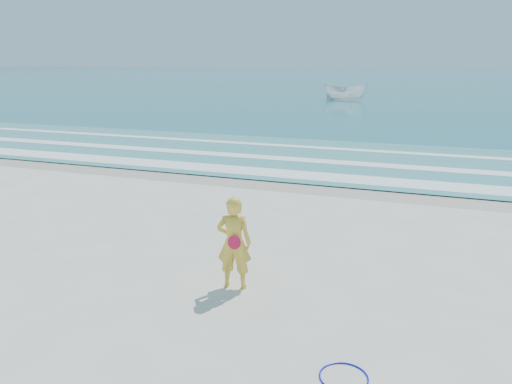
% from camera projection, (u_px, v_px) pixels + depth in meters
% --- Properties ---
extents(ground, '(400.00, 400.00, 0.00)m').
position_uv_depth(ground, '(187.00, 291.00, 9.80)').
color(ground, silver).
rests_on(ground, ground).
extents(wet_sand, '(400.00, 2.40, 0.00)m').
position_uv_depth(wet_sand, '(303.00, 185.00, 17.97)').
color(wet_sand, '#B2A893').
rests_on(wet_sand, ground).
extents(ocean, '(400.00, 190.00, 0.04)m').
position_uv_depth(ocean, '(418.00, 80.00, 105.15)').
color(ocean, '#19727F').
rests_on(ocean, ground).
extents(shallow, '(400.00, 10.00, 0.01)m').
position_uv_depth(shallow, '(331.00, 158.00, 22.50)').
color(shallow, '#59B7AD').
rests_on(shallow, ocean).
extents(foam_near, '(400.00, 1.40, 0.01)m').
position_uv_depth(foam_near, '(312.00, 176.00, 19.14)').
color(foam_near, white).
rests_on(foam_near, shallow).
extents(foam_mid, '(400.00, 0.90, 0.01)m').
position_uv_depth(foam_mid, '(327.00, 161.00, 21.78)').
color(foam_mid, white).
rests_on(foam_mid, shallow).
extents(foam_far, '(400.00, 0.60, 0.01)m').
position_uv_depth(foam_far, '(341.00, 149.00, 24.77)').
color(foam_far, white).
rests_on(foam_far, shallow).
extents(hoop, '(0.73, 0.73, 0.03)m').
position_uv_depth(hoop, '(344.00, 377.00, 7.13)').
color(hoop, '#0C0FD8').
rests_on(hoop, ground).
extents(boat, '(5.11, 2.59, 1.89)m').
position_uv_depth(boat, '(346.00, 91.00, 53.07)').
color(boat, white).
rests_on(boat, ocean).
extents(woman, '(0.76, 0.57, 1.87)m').
position_uv_depth(woman, '(234.00, 243.00, 9.74)').
color(woman, yellow).
rests_on(woman, ground).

